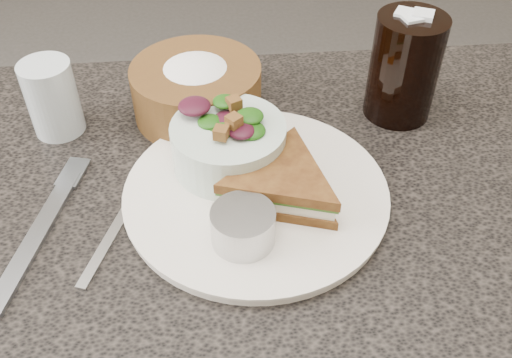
{
  "coord_description": "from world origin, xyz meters",
  "views": [
    {
      "loc": [
        -0.0,
        -0.45,
        1.23
      ],
      "look_at": [
        0.04,
        0.03,
        0.78
      ],
      "focal_mm": 40.0,
      "sensor_mm": 36.0,
      "label": 1
    }
  ],
  "objects": [
    {
      "name": "salad_bowl",
      "position": [
        0.01,
        0.08,
        0.8
      ],
      "size": [
        0.16,
        0.16,
        0.08
      ],
      "primitive_type": null,
      "rotation": [
        0.0,
        0.0,
        0.23
      ],
      "color": "silver",
      "rests_on": "dinner_plate"
    },
    {
      "name": "cola_glass",
      "position": [
        0.25,
        0.18,
        0.83
      ],
      "size": [
        0.12,
        0.12,
        0.15
      ],
      "primitive_type": null,
      "rotation": [
        0.0,
        0.0,
        0.39
      ],
      "color": "black",
      "rests_on": "dining_table"
    },
    {
      "name": "bread_basket",
      "position": [
        -0.02,
        0.2,
        0.8
      ],
      "size": [
        0.21,
        0.21,
        0.1
      ],
      "primitive_type": null,
      "rotation": [
        0.0,
        0.0,
        0.22
      ],
      "color": "brown",
      "rests_on": "dining_table"
    },
    {
      "name": "dressing_ramekin",
      "position": [
        0.02,
        -0.05,
        0.78
      ],
      "size": [
        0.09,
        0.09,
        0.04
      ],
      "primitive_type": "cylinder",
      "rotation": [
        0.0,
        0.0,
        -0.31
      ],
      "color": "#AEAFB0",
      "rests_on": "dinner_plate"
    },
    {
      "name": "dinner_plate",
      "position": [
        0.04,
        0.03,
        0.76
      ],
      "size": [
        0.31,
        0.31,
        0.01
      ],
      "primitive_type": "cylinder",
      "color": "silver",
      "rests_on": "dining_table"
    },
    {
      "name": "knife",
      "position": [
        -0.12,
        -0.0,
        0.75
      ],
      "size": [
        0.07,
        0.17,
        0.0
      ],
      "primitive_type": "cube",
      "rotation": [
        0.0,
        0.0,
        -0.34
      ],
      "color": "#B8B8B9",
      "rests_on": "dining_table"
    },
    {
      "name": "water_glass",
      "position": [
        -0.21,
        0.18,
        0.8
      ],
      "size": [
        0.09,
        0.09,
        0.1
      ],
      "primitive_type": "cylinder",
      "rotation": [
        0.0,
        0.0,
        -0.36
      ],
      "color": "silver",
      "rests_on": "dining_table"
    },
    {
      "name": "orange_wedge",
      "position": [
        0.07,
        0.08,
        0.78
      ],
      "size": [
        0.08,
        0.08,
        0.03
      ],
      "primitive_type": "cone",
      "rotation": [
        0.0,
        0.0,
        0.51
      ],
      "color": "#FF650A",
      "rests_on": "dinner_plate"
    },
    {
      "name": "sandwich",
      "position": [
        0.07,
        0.01,
        0.78
      ],
      "size": [
        0.2,
        0.2,
        0.04
      ],
      "primitive_type": null,
      "rotation": [
        0.0,
        0.0,
        -0.3
      ],
      "color": "brown",
      "rests_on": "dinner_plate"
    },
    {
      "name": "fork",
      "position": [
        -0.2,
        -0.01,
        0.75
      ],
      "size": [
        0.07,
        0.21,
        0.01
      ],
      "primitive_type": "cube",
      "rotation": [
        0.0,
        0.0,
        -0.24
      ],
      "color": "#989DA7",
      "rests_on": "dining_table"
    }
  ]
}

